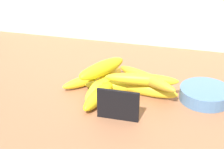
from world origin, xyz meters
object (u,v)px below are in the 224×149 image
banana_4 (99,95)px  fruit_bowl (205,94)px  banana_0 (107,79)px  banana_9 (147,78)px  banana_7 (102,68)px  banana_3 (99,69)px  banana_6 (99,86)px  banana_1 (88,80)px  banana_2 (144,89)px  banana_5 (116,85)px  chalkboard_sign (118,106)px  banana_8 (142,79)px

banana_4 → fruit_bowl: bearing=16.4°
banana_0 → banana_9: (12.67, -3.17, 3.58)cm
banana_0 → banana_7: (-1.00, -1.36, 4.18)cm
banana_3 → banana_4: size_ratio=0.98×
banana_0 → banana_6: 4.38cm
banana_1 → banana_3: (1.19, 7.74, 0.28)cm
fruit_bowl → banana_3: banana_3 is taller
banana_2 → banana_5: 8.64cm
banana_9 → fruit_bowl: bearing=6.6°
banana_1 → banana_7: bearing=-5.8°
banana_2 → banana_0: bearing=165.8°
chalkboard_sign → banana_5: (-4.17, 14.60, -2.14)cm
banana_9 → banana_8: bearing=-140.6°
banana_3 → banana_9: 20.08cm
banana_6 → chalkboard_sign: bearing=-55.0°
chalkboard_sign → banana_3: chalkboard_sign is taller
fruit_bowl → banana_1: fruit_bowl is taller
fruit_bowl → banana_3: size_ratio=0.87×
banana_9 → banana_4: bearing=-151.5°
chalkboard_sign → banana_8: bearing=73.7°
banana_7 → banana_4: bearing=-79.5°
fruit_bowl → banana_4: 30.01cm
banana_1 → banana_2: (17.64, -2.17, 0.35)cm
banana_1 → banana_9: 18.77cm
fruit_bowl → banana_0: bearing=177.5°
banana_4 → banana_6: banana_4 is taller
banana_4 → banana_7: size_ratio=0.97×
fruit_bowl → banana_9: (-16.66, -1.91, 3.83)cm
fruit_bowl → banana_2: size_ratio=0.73×
banana_2 → banana_7: (-13.11, 1.71, 4.25)cm
banana_9 → banana_1: bearing=172.9°
banana_0 → banana_2: banana_0 is taller
banana_2 → banana_8: (-0.71, -1.15, 3.71)cm
chalkboard_sign → banana_6: size_ratio=0.59×
banana_3 → banana_5: 12.08cm
banana_2 → banana_4: size_ratio=1.17×
banana_0 → banana_1: bearing=-170.8°
banana_3 → banana_9: (17.01, -10.01, 3.72)cm
banana_3 → banana_6: bearing=-74.4°
chalkboard_sign → banana_2: bearing=72.3°
banana_6 → banana_2: bearing=4.8°
banana_6 → banana_8: size_ratio=0.89×
banana_1 → banana_6: banana_6 is taller
banana_4 → banana_1: bearing=124.5°
banana_0 → banana_5: (3.50, -2.35, -0.35)cm
banana_4 → banana_7: 9.52cm
chalkboard_sign → banana_6: bearing=125.0°
chalkboard_sign → banana_2: (4.44, 13.88, -1.86)cm
banana_0 → banana_2: bearing=-14.2°
banana_2 → banana_9: bearing=-11.0°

